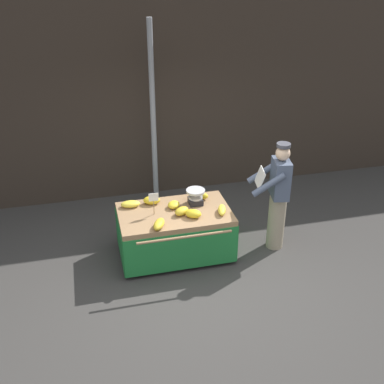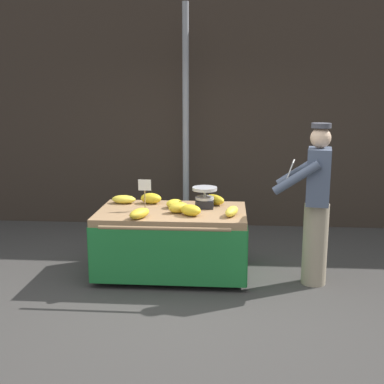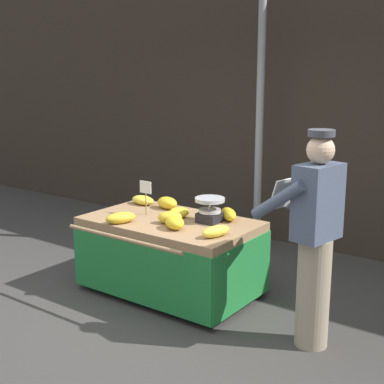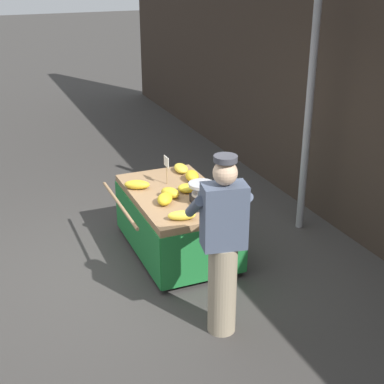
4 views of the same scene
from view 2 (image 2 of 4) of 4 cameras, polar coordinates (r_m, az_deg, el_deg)
ground_plane at (r=4.88m, az=-0.86°, el=-12.89°), size 60.00×60.00×0.00m
back_wall at (r=7.44m, az=1.19°, el=10.31°), size 16.00×0.24×3.70m
street_pole at (r=6.93m, az=-0.74°, el=8.17°), size 0.09×0.09×3.21m
banana_cart at (r=5.45m, az=-2.34°, el=-4.29°), size 1.65×1.18×0.74m
weighing_scale at (r=5.49m, az=1.48°, el=-0.63°), size 0.28×0.28×0.23m
price_sign at (r=5.38m, az=-5.55°, el=0.47°), size 0.14×0.01×0.34m
banana_bunch_0 at (r=5.07m, az=-6.15°, el=-2.49°), size 0.25×0.32×0.10m
banana_bunch_1 at (r=5.50m, az=-2.06°, el=-1.36°), size 0.25×0.26×0.10m
banana_bunch_2 at (r=5.15m, az=-0.15°, el=-2.13°), size 0.28×0.26×0.12m
banana_bunch_3 at (r=5.16m, az=4.65°, el=-2.26°), size 0.19×0.31×0.10m
banana_bunch_4 at (r=5.66m, az=2.63°, el=-0.89°), size 0.30×0.29×0.12m
banana_bunch_5 at (r=5.77m, az=-7.97°, el=-0.85°), size 0.29×0.18×0.10m
banana_bunch_6 at (r=5.72m, az=-4.81°, el=-0.74°), size 0.27×0.20×0.12m
banana_bunch_7 at (r=5.27m, az=-1.58°, el=-1.82°), size 0.27×0.25×0.12m
vendor_person at (r=5.26m, az=14.21°, el=-1.37°), size 0.64×0.59×1.71m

